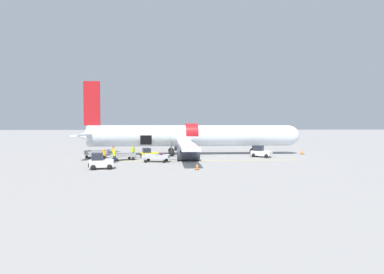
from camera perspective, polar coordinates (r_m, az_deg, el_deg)
The scene contains 15 objects.
ground_plane at distance 39.66m, azimuth 0.46°, elevation -4.50°, with size 500.00×500.00×0.00m, color gray.
apron_marking_line at distance 39.57m, azimuth 0.21°, elevation -4.51°, with size 28.06×0.83×0.01m.
airplane at distance 47.27m, azimuth -0.70°, elevation 0.14°, with size 35.37×32.63×11.40m.
baggage_tug_lead at distance 43.31m, azimuth -8.27°, elevation -3.15°, with size 2.74×2.37×1.39m.
baggage_tug_mid at distance 44.93m, azimuth 12.93°, elevation -2.84°, with size 3.14×2.86×1.70m.
baggage_tug_rear at distance 33.45m, azimuth -17.03°, elevation -4.61°, with size 2.72×2.10×1.76m.
baggage_cart_loading at distance 41.07m, azimuth -12.89°, elevation -3.66°, with size 3.94×2.68×0.90m.
baggage_cart_queued at distance 38.26m, azimuth -6.68°, elevation -4.00°, with size 4.36×2.31×1.03m.
baggage_cart_empty at distance 44.43m, azimuth -17.78°, elevation -3.13°, with size 3.81×2.85×1.18m.
ground_crew_loader_a at distance 38.66m, azimuth -14.56°, elevation -3.37°, with size 0.50×0.62×1.77m.
ground_crew_loader_b at distance 43.42m, azimuth -14.74°, elevation -2.78°, with size 0.55×0.55×1.73m.
ground_crew_driver at distance 43.46m, azimuth -11.21°, elevation -2.72°, with size 0.59×0.55×1.77m.
ground_crew_supervisor at distance 40.34m, azimuth -16.48°, elevation -3.25°, with size 0.53×0.53×1.65m.
safety_cone_nose at distance 51.11m, azimuth 20.25°, elevation -2.73°, with size 0.61×0.61×0.72m.
safety_cone_engine_left at distance 31.49m, azimuth 0.99°, elevation -5.64°, with size 0.44×0.44×0.75m.
Camera 1 is at (-3.49, -39.22, 4.70)m, focal length 28.00 mm.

